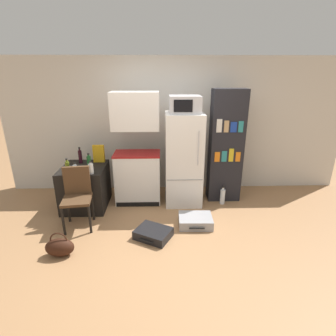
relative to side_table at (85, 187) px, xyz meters
The scene contains 19 objects.
ground_plane 1.86m from the side_table, 41.10° to the right, with size 24.00×24.00×0.00m, color #A3754C.
wall_back 1.98m from the side_table, 26.79° to the left, with size 6.40×0.10×2.47m.
side_table is the anchor object (origin of this frame).
kitchen_hutch 1.04m from the side_table, 10.70° to the left, with size 0.79×0.47×1.91m.
refrigerator 1.74m from the side_table, ahead, with size 0.62×0.60×1.58m.
microwave 2.16m from the side_table, ahead, with size 0.49×0.44×0.27m.
bookshelf 2.51m from the side_table, ahead, with size 0.56×0.32×1.95m.
bottle_milk_white 0.58m from the side_table, 55.19° to the right, with size 0.08×0.08×0.20m.
bottle_olive_oil 0.59m from the side_table, 111.91° to the right, with size 0.06×0.06×0.26m.
bottle_clear_short 0.56m from the side_table, 92.89° to the right, with size 0.06×0.06×0.19m.
bottle_wine_dark 0.53m from the side_table, 113.98° to the left, with size 0.06×0.06×0.28m.
bottle_green_tall 0.48m from the side_table, 17.70° to the right, with size 0.07×0.07×0.25m.
bowl 0.43m from the side_table, 119.49° to the right, with size 0.12×0.12×0.03m.
cereal_box 0.61m from the side_table, 51.01° to the left, with size 0.19×0.07×0.30m.
chair 0.62m from the side_table, 84.60° to the right, with size 0.45×0.45×0.90m.
suitcase_large_flat 1.56m from the side_table, 39.89° to the right, with size 0.59×0.54×0.13m.
suitcase_small_flat 1.95m from the side_table, 20.55° to the right, with size 0.51×0.42×0.14m.
handbag 1.36m from the side_table, 89.57° to the right, with size 0.36×0.20×0.33m.
water_bottle_front 2.38m from the side_table, ahead, with size 0.09×0.09×0.34m.
Camera 1 is at (-0.09, -2.92, 2.18)m, focal length 28.00 mm.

